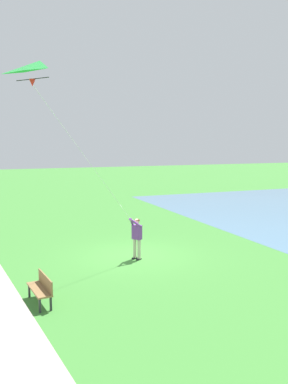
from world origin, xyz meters
The scene contains 4 objects.
ground_plane centered at (0.00, 0.00, 0.00)m, with size 120.00×120.00×0.00m, color #3D7F33.
person_kite_flyer centered at (0.05, 0.47, 1.05)m, with size 0.62×0.52×1.83m.
flying_kite centered at (4.11, 2.77, 6.93)m, with size 4.47×2.92×5.51m.
park_bench_near_walkway centered at (4.39, 3.79, 0.51)m, with size 0.61×1.54×0.88m.
Camera 1 is at (5.93, 16.09, 4.92)m, focal length 38.24 mm.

